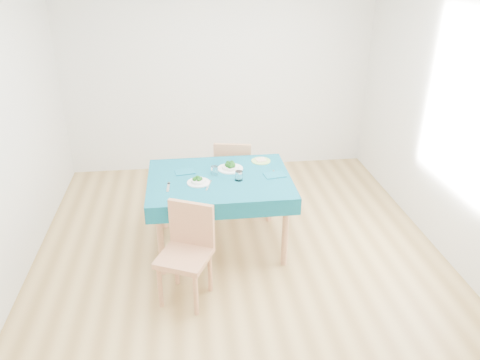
{
  "coord_description": "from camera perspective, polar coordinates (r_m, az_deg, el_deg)",
  "views": [
    {
      "loc": [
        -0.46,
        -3.77,
        2.69
      ],
      "look_at": [
        0.0,
        0.0,
        0.85
      ],
      "focal_mm": 35.0,
      "sensor_mm": 36.0,
      "label": 1
    }
  ],
  "objects": [
    {
      "name": "chair_far",
      "position": [
        5.33,
        -0.75,
        1.69
      ],
      "size": [
        0.49,
        0.52,
        1.01
      ],
      "primitive_type": "cube",
      "rotation": [
        0.0,
        0.0,
        2.94
      ],
      "color": "tan",
      "rests_on": "ground"
    },
    {
      "name": "bowl_near",
      "position": [
        4.37,
        -5.1,
        0.0
      ],
      "size": [
        0.21,
        0.21,
        0.07
      ],
      "primitive_type": null,
      "color": "white",
      "rests_on": "table"
    },
    {
      "name": "knife_near",
      "position": [
        4.33,
        -3.84,
        -0.65
      ],
      "size": [
        0.07,
        0.21,
        0.0
      ],
      "primitive_type": "cube",
      "rotation": [
        0.0,
        0.0,
        -0.26
      ],
      "color": "silver",
      "rests_on": "table"
    },
    {
      "name": "knife_far",
      "position": [
        4.55,
        4.34,
        0.69
      ],
      "size": [
        0.02,
        0.21,
        0.0
      ],
      "primitive_type": "cube",
      "rotation": [
        0.0,
        0.0,
        0.03
      ],
      "color": "silver",
      "rests_on": "table"
    },
    {
      "name": "fork_near",
      "position": [
        4.33,
        -8.75,
        -0.9
      ],
      "size": [
        0.03,
        0.18,
        0.0
      ],
      "primitive_type": "cube",
      "rotation": [
        0.0,
        0.0,
        -0.05
      ],
      "color": "silver",
      "rests_on": "table"
    },
    {
      "name": "table",
      "position": [
        4.65,
        -2.44,
        -3.94
      ],
      "size": [
        1.36,
        1.03,
        0.76
      ],
      "primitive_type": "cube",
      "color": "#095369",
      "rests_on": "ground"
    },
    {
      "name": "bowl_far",
      "position": [
        4.64,
        -1.19,
        1.76
      ],
      "size": [
        0.25,
        0.25,
        0.08
      ],
      "primitive_type": null,
      "color": "white",
      "rests_on": "table"
    },
    {
      "name": "chair_near",
      "position": [
        3.91,
        -6.87,
        -8.46
      ],
      "size": [
        0.55,
        0.56,
        1.0
      ],
      "primitive_type": "cube",
      "rotation": [
        0.0,
        0.0,
        -0.43
      ],
      "color": "tan",
      "rests_on": "ground"
    },
    {
      "name": "napkin_far",
      "position": [
        4.53,
        4.23,
        0.6
      ],
      "size": [
        0.21,
        0.16,
        0.01
      ],
      "primitive_type": "cube",
      "rotation": [
        0.0,
        0.0,
        0.15
      ],
      "color": "#0D5D74",
      "rests_on": "table"
    },
    {
      "name": "napkin_near",
      "position": [
        4.61,
        -6.75,
        0.98
      ],
      "size": [
        0.21,
        0.16,
        0.01
      ],
      "primitive_type": "cube",
      "rotation": [
        0.0,
        0.0,
        0.16
      ],
      "color": "#0D5D74",
      "rests_on": "table"
    },
    {
      "name": "side_plate",
      "position": [
        4.83,
        2.56,
        2.34
      ],
      "size": [
        0.2,
        0.2,
        0.01
      ],
      "primitive_type": "cylinder",
      "color": "#A9DF6D",
      "rests_on": "table"
    },
    {
      "name": "tumbler_center",
      "position": [
        4.52,
        -3.14,
        1.14
      ],
      "size": [
        0.07,
        0.07,
        0.09
      ],
      "primitive_type": "cylinder",
      "color": "white",
      "rests_on": "table"
    },
    {
      "name": "tumbler_side",
      "position": [
        4.4,
        -0.14,
        0.52
      ],
      "size": [
        0.07,
        0.07,
        0.09
      ],
      "primitive_type": "cylinder",
      "color": "white",
      "rests_on": "table"
    },
    {
      "name": "room_shell",
      "position": [
        4.02,
        0.0,
        6.39
      ],
      "size": [
        4.02,
        4.52,
        2.73
      ],
      "color": "olive",
      "rests_on": "ground"
    },
    {
      "name": "fork_far",
      "position": [
        4.65,
        -1.79,
        1.34
      ],
      "size": [
        0.1,
        0.18,
        0.0
      ],
      "primitive_type": "cube",
      "rotation": [
        0.0,
        0.0,
        0.41
      ],
      "color": "silver",
      "rests_on": "table"
    },
    {
      "name": "bread_slice",
      "position": [
        4.83,
        2.56,
        2.48
      ],
      "size": [
        0.11,
        0.11,
        0.01
      ],
      "primitive_type": "cube",
      "rotation": [
        0.0,
        0.0,
        0.17
      ],
      "color": "beige",
      "rests_on": "side_plate"
    }
  ]
}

